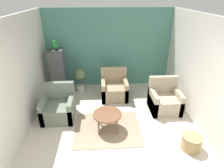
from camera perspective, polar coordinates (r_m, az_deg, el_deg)
wall_back_accent at (r=6.55m, az=-1.06°, el=10.62°), size 4.36×0.06×2.67m
wall_left at (r=5.09m, az=-25.01°, el=3.38°), size 0.06×3.78×2.67m
wall_right at (r=5.31m, az=23.92°, el=4.52°), size 0.06×3.78×2.67m
area_rug at (r=4.85m, az=-1.38°, el=-13.41°), size 1.65×1.37×0.01m
coffee_table at (r=4.60m, az=-1.43°, el=-9.46°), size 0.70×0.70×0.46m
armchair_left at (r=5.27m, az=-15.95°, el=-7.02°), size 0.83×0.79×0.93m
armchair_right at (r=5.61m, az=15.67°, el=-4.83°), size 0.83×0.79×0.93m
armchair_middle at (r=6.03m, az=0.68°, el=-1.47°), size 0.83×0.79×0.93m
birdcage at (r=6.38m, az=-15.96°, el=3.24°), size 0.57×0.57×1.50m
parrot at (r=6.09m, az=-17.03°, el=11.23°), size 0.14×0.25×0.30m
potted_plant at (r=6.38m, az=-9.81°, el=2.22°), size 0.41×0.37×0.83m
wicker_basket at (r=4.58m, az=23.05°, el=-15.98°), size 0.44×0.44×0.34m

